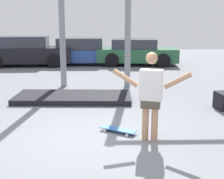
# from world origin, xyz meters

# --- Properties ---
(ground_plane) EXTENTS (36.00, 36.00, 0.00)m
(ground_plane) POSITION_xyz_m (0.00, 0.00, 0.00)
(ground_plane) COLOR slate
(skateboarder) EXTENTS (1.41, 0.50, 1.65)m
(skateboarder) POSITION_xyz_m (1.14, 0.01, 0.92)
(skateboarder) COLOR tan
(skateboarder) RESTS_ON ground_plane
(skateboard) EXTENTS (0.75, 0.57, 0.08)m
(skateboard) POSITION_xyz_m (0.56, 0.41, 0.06)
(skateboard) COLOR #2D66B2
(skateboard) RESTS_ON ground_plane
(manual_pad) EXTENTS (3.28, 1.49, 0.15)m
(manual_pad) POSITION_xyz_m (-0.58, 3.03, 0.08)
(manual_pad) COLOR black
(manual_pad) RESTS_ON ground_plane
(parked_car_black) EXTENTS (4.35, 2.04, 1.43)m
(parked_car_black) POSITION_xyz_m (-3.49, 9.80, 0.69)
(parked_car_black) COLOR black
(parked_car_black) RESTS_ON ground_plane
(parked_car_blue) EXTENTS (4.02, 1.86, 1.33)m
(parked_car_blue) POSITION_xyz_m (-0.78, 10.17, 0.64)
(parked_car_blue) COLOR #284793
(parked_car_blue) RESTS_ON ground_plane
(parked_car_green) EXTENTS (4.04, 2.22, 1.28)m
(parked_car_green) POSITION_xyz_m (1.91, 10.00, 0.63)
(parked_car_green) COLOR #28603D
(parked_car_green) RESTS_ON ground_plane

